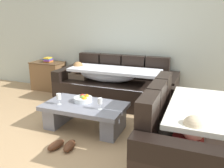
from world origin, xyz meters
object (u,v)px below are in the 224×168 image
object	(u,v)px
coffee_table	(85,113)
couch_along_wall	(114,86)
book_stack_on_cabinet	(48,60)
side_cabinet	(48,76)
couch_near_window	(186,133)
wine_glass_near_right	(100,102)
pair_of_shoes	(63,145)
wine_glass_near_left	(59,97)
fruit_bowl	(83,99)

from	to	relation	value
coffee_table	couch_along_wall	bearing A→B (deg)	89.59
book_stack_on_cabinet	side_cabinet	bearing A→B (deg)	175.02
couch_near_window	coffee_table	xyz separation A→B (m)	(-1.45, 0.27, -0.10)
wine_glass_near_right	pair_of_shoes	distance (m)	0.74
side_cabinet	pair_of_shoes	world-z (taller)	side_cabinet
wine_glass_near_left	pair_of_shoes	size ratio (longest dim) A/B	0.50
side_cabinet	book_stack_on_cabinet	world-z (taller)	book_stack_on_cabinet
coffee_table	fruit_bowl	world-z (taller)	fruit_bowl
pair_of_shoes	couch_near_window	bearing A→B (deg)	13.21
couch_near_window	wine_glass_near_left	bearing A→B (deg)	85.71
coffee_table	side_cabinet	world-z (taller)	side_cabinet
coffee_table	wine_glass_near_right	xyz separation A→B (m)	(0.29, -0.10, 0.26)
couch_along_wall	couch_near_window	bearing A→B (deg)	-45.90
couch_near_window	wine_glass_near_right	distance (m)	1.18
wine_glass_near_left	pair_of_shoes	xyz separation A→B (m)	(0.34, -0.48, -0.45)
fruit_bowl	pair_of_shoes	xyz separation A→B (m)	(0.07, -0.71, -0.38)
coffee_table	book_stack_on_cabinet	world-z (taller)	book_stack_on_cabinet
coffee_table	side_cabinet	xyz separation A→B (m)	(-1.70, 1.45, 0.08)
wine_glass_near_left	coffee_table	bearing A→B (deg)	21.92
coffee_table	wine_glass_near_right	size ratio (longest dim) A/B	7.23
wine_glass_near_right	book_stack_on_cabinet	world-z (taller)	book_stack_on_cabinet
fruit_bowl	wine_glass_near_left	distance (m)	0.37
couch_along_wall	side_cabinet	xyz separation A→B (m)	(-1.70, 0.23, -0.01)
coffee_table	wine_glass_near_right	bearing A→B (deg)	-18.47
wine_glass_near_right	wine_glass_near_left	bearing A→B (deg)	-176.45
wine_glass_near_right	coffee_table	bearing A→B (deg)	161.53
couch_along_wall	side_cabinet	world-z (taller)	couch_along_wall
couch_along_wall	wine_glass_near_left	size ratio (longest dim) A/B	13.75
couch_along_wall	coffee_table	size ratio (longest dim) A/B	1.90
wine_glass_near_left	book_stack_on_cabinet	bearing A→B (deg)	129.96
wine_glass_near_left	side_cabinet	bearing A→B (deg)	130.54
couch_near_window	side_cabinet	xyz separation A→B (m)	(-3.15, 1.72, -0.01)
wine_glass_near_right	pair_of_shoes	bearing A→B (deg)	-119.62
couch_near_window	fruit_bowl	world-z (taller)	couch_near_window
couch_along_wall	fruit_bowl	world-z (taller)	couch_along_wall
wine_glass_near_right	side_cabinet	xyz separation A→B (m)	(-1.99, 1.54, -0.17)
couch_along_wall	book_stack_on_cabinet	xyz separation A→B (m)	(-1.68, 0.22, 0.36)
wine_glass_near_right	side_cabinet	distance (m)	2.53
couch_along_wall	wine_glass_near_left	xyz separation A→B (m)	(-0.35, -1.36, 0.16)
couch_near_window	wine_glass_near_right	world-z (taller)	couch_near_window
pair_of_shoes	wine_glass_near_left	bearing A→B (deg)	125.81
wine_glass_near_left	wine_glass_near_right	xyz separation A→B (m)	(0.64, 0.04, 0.00)
fruit_bowl	pair_of_shoes	bearing A→B (deg)	-84.28
couch_near_window	wine_glass_near_left	size ratio (longest dim) A/B	10.54
wine_glass_near_left	pair_of_shoes	bearing A→B (deg)	-54.19
side_cabinet	book_stack_on_cabinet	bearing A→B (deg)	-4.98
fruit_bowl	book_stack_on_cabinet	world-z (taller)	book_stack_on_cabinet
wine_glass_near_right	couch_along_wall	bearing A→B (deg)	102.22
book_stack_on_cabinet	pair_of_shoes	world-z (taller)	book_stack_on_cabinet
pair_of_shoes	fruit_bowl	bearing A→B (deg)	95.72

